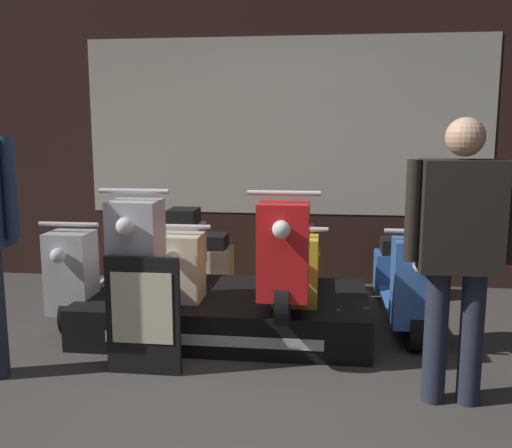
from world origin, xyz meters
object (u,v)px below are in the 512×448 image
object	(u,v)px
scooter_display_left	(163,250)
person_right_browsing	(459,240)
scooter_backrow_0	(103,272)
scooter_backrow_2	(299,278)
scooter_backrow_3	(403,281)
scooter_backrow_1	(199,275)
scooter_display_right	(289,253)
price_sign_board	(143,316)

from	to	relation	value
scooter_display_left	person_right_browsing	size ratio (longest dim) A/B	1.06
scooter_backrow_0	scooter_backrow_2	size ratio (longest dim) A/B	1.00
scooter_backrow_2	scooter_backrow_3	xyz separation A→B (m)	(0.83, 0.00, 0.00)
scooter_backrow_2	scooter_backrow_1	bearing A→B (deg)	180.00
scooter_display_right	scooter_backrow_3	distance (m)	1.03
person_right_browsing	scooter_backrow_2	bearing A→B (deg)	123.92
scooter_backrow_2	scooter_backrow_0	bearing A→B (deg)	180.00
scooter_display_right	price_sign_board	xyz separation A→B (m)	(-0.86, -0.78, -0.25)
scooter_backrow_0	scooter_backrow_1	xyz separation A→B (m)	(0.83, 0.00, 0.00)
scooter_backrow_1	price_sign_board	bearing A→B (deg)	-93.85
price_sign_board	scooter_backrow_2	bearing A→B (deg)	53.17
scooter_display_left	scooter_backrow_0	world-z (taller)	scooter_display_left
person_right_browsing	price_sign_board	size ratio (longest dim) A/B	2.11
scooter_display_right	price_sign_board	world-z (taller)	scooter_display_right
scooter_backrow_1	scooter_backrow_2	world-z (taller)	same
scooter_display_right	scooter_backrow_2	world-z (taller)	scooter_display_right
scooter_backrow_2	price_sign_board	size ratio (longest dim) A/B	2.23
scooter_backrow_3	person_right_browsing	world-z (taller)	person_right_browsing
scooter_backrow_1	scooter_backrow_2	xyz separation A→B (m)	(0.83, 0.00, 0.00)
scooter_backrow_0	scooter_backrow_1	world-z (taller)	same
scooter_backrow_3	scooter_backrow_2	bearing A→B (deg)	180.00
scooter_backrow_1	scooter_backrow_3	bearing A→B (deg)	0.00
scooter_backrow_0	person_right_browsing	world-z (taller)	person_right_browsing
scooter_backrow_0	price_sign_board	world-z (taller)	scooter_backrow_0
scooter_backrow_3	scooter_display_right	bearing A→B (deg)	-153.57
scooter_backrow_1	scooter_display_right	bearing A→B (deg)	-29.52
scooter_backrow_3	scooter_backrow_0	bearing A→B (deg)	180.00
price_sign_board	scooter_backrow_0	bearing A→B (deg)	121.56
scooter_backrow_2	scooter_display_left	bearing A→B (deg)	-156.36
scooter_backrow_0	scooter_backrow_1	bearing A→B (deg)	0.00
scooter_backrow_1	scooter_backrow_3	size ratio (longest dim) A/B	1.00
scooter_backrow_0	scooter_display_left	bearing A→B (deg)	-33.81
scooter_backrow_2	price_sign_board	bearing A→B (deg)	-126.83
person_right_browsing	scooter_display_left	bearing A→B (deg)	154.19
scooter_backrow_2	scooter_backrow_3	distance (m)	0.83
scooter_display_left	scooter_backrow_3	world-z (taller)	scooter_display_left
scooter_display_left	scooter_backrow_2	world-z (taller)	scooter_display_left
scooter_backrow_1	person_right_browsing	world-z (taller)	person_right_browsing
scooter_backrow_3	price_sign_board	size ratio (longest dim) A/B	2.23
scooter_backrow_0	scooter_backrow_1	size ratio (longest dim) A/B	1.00
scooter_display_right	scooter_backrow_0	xyz separation A→B (m)	(-1.61, 0.44, -0.30)
scooter_backrow_1	scooter_backrow_3	distance (m)	1.66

